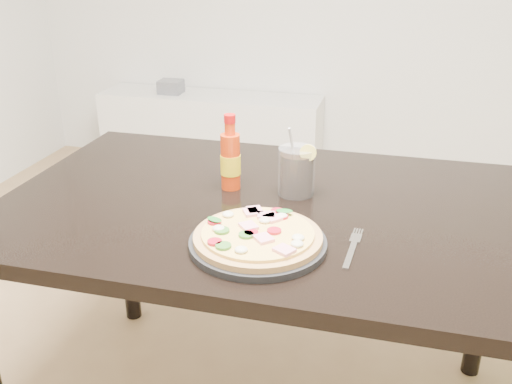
% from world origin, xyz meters
% --- Properties ---
extents(dining_table, '(1.40, 0.90, 0.75)m').
position_xyz_m(dining_table, '(0.05, 0.07, 0.67)').
color(dining_table, black).
rests_on(dining_table, ground).
extents(plate, '(0.31, 0.31, 0.02)m').
position_xyz_m(plate, '(0.09, -0.16, 0.76)').
color(plate, black).
rests_on(plate, dining_table).
extents(pizza, '(0.29, 0.29, 0.03)m').
position_xyz_m(pizza, '(0.09, -0.16, 0.78)').
color(pizza, tan).
rests_on(pizza, plate).
extents(hot_sauce_bottle, '(0.06, 0.06, 0.21)m').
position_xyz_m(hot_sauce_bottle, '(-0.07, 0.14, 0.83)').
color(hot_sauce_bottle, red).
rests_on(hot_sauce_bottle, dining_table).
extents(cola_cup, '(0.10, 0.10, 0.19)m').
position_xyz_m(cola_cup, '(0.11, 0.15, 0.81)').
color(cola_cup, black).
rests_on(cola_cup, dining_table).
extents(fork, '(0.03, 0.19, 0.00)m').
position_xyz_m(fork, '(0.29, -0.11, 0.75)').
color(fork, silver).
rests_on(fork, dining_table).
extents(media_console, '(1.40, 0.34, 0.50)m').
position_xyz_m(media_console, '(-0.80, 2.07, 0.25)').
color(media_console, white).
rests_on(media_console, ground).
extents(cd_stack, '(0.14, 0.12, 0.08)m').
position_xyz_m(cd_stack, '(-1.05, 2.05, 0.54)').
color(cd_stack, slate).
rests_on(cd_stack, media_console).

